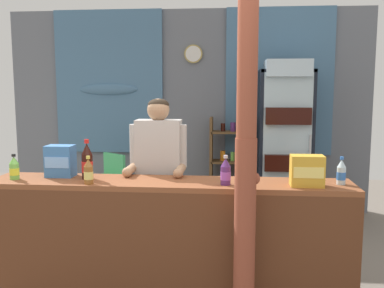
{
  "coord_description": "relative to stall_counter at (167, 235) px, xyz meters",
  "views": [
    {
      "loc": [
        0.63,
        -2.74,
        1.71
      ],
      "look_at": [
        0.27,
        1.1,
        1.2
      ],
      "focal_mm": 40.43,
      "sensor_mm": 36.0,
      "label": 1
    }
  ],
  "objects": [
    {
      "name": "soda_bottle_cola",
      "position": [
        -0.65,
        0.12,
        0.53
      ],
      "size": [
        0.09,
        0.09,
        0.31
      ],
      "color": "black",
      "rests_on": "stall_counter"
    },
    {
      "name": "soda_bottle_iced_tea",
      "position": [
        -0.58,
        -0.06,
        0.49
      ],
      "size": [
        0.07,
        0.07,
        0.21
      ],
      "color": "brown",
      "rests_on": "stall_counter"
    },
    {
      "name": "timber_post",
      "position": [
        0.58,
        -0.29,
        0.73
      ],
      "size": [
        0.17,
        0.15,
        2.75
      ],
      "color": "brown",
      "rests_on": "ground"
    },
    {
      "name": "back_wall_curtained",
      "position": [
        -0.14,
        2.84,
        0.84
      ],
      "size": [
        4.96,
        0.22,
        2.76
      ],
      "color": "slate",
      "rests_on": "ground"
    },
    {
      "name": "bottle_shelf_rack",
      "position": [
        0.42,
        2.57,
        0.1
      ],
      "size": [
        0.48,
        0.28,
        1.32
      ],
      "color": "brown",
      "rests_on": "ground"
    },
    {
      "name": "snack_box_biscuit",
      "position": [
        -0.9,
        0.19,
        0.53
      ],
      "size": [
        0.22,
        0.16,
        0.25
      ],
      "color": "#3D75B7",
      "rests_on": "stall_counter"
    },
    {
      "name": "snack_box_choco_powder",
      "position": [
        1.03,
        0.02,
        0.51
      ],
      "size": [
        0.24,
        0.15,
        0.23
      ],
      "color": "gold",
      "rests_on": "stall_counter"
    },
    {
      "name": "plastic_lawn_chair",
      "position": [
        -1.11,
        2.15,
        -0.1
      ],
      "size": [
        0.62,
        0.62,
        0.86
      ],
      "color": "#4CC675",
      "rests_on": "ground"
    },
    {
      "name": "soda_bottle_water",
      "position": [
        1.29,
        0.1,
        0.49
      ],
      "size": [
        0.07,
        0.07,
        0.21
      ],
      "color": "silver",
      "rests_on": "stall_counter"
    },
    {
      "name": "shopkeeper",
      "position": [
        -0.15,
        0.48,
        0.43
      ],
      "size": [
        0.49,
        0.42,
        1.61
      ],
      "color": "#28282D",
      "rests_on": "ground"
    },
    {
      "name": "ground_plane",
      "position": [
        -0.14,
        0.88,
        -0.59
      ],
      "size": [
        8.31,
        8.31,
        0.0
      ],
      "primitive_type": "plane",
      "color": "slate"
    },
    {
      "name": "soda_bottle_lime_soda",
      "position": [
        -1.22,
        0.05,
        0.48
      ],
      "size": [
        0.07,
        0.07,
        0.2
      ],
      "color": "#75C64C",
      "rests_on": "stall_counter"
    },
    {
      "name": "drink_fridge",
      "position": [
        1.13,
        2.31,
        0.52
      ],
      "size": [
        0.65,
        0.74,
        2.03
      ],
      "color": "black",
      "rests_on": "ground"
    },
    {
      "name": "soda_bottle_grape_soda",
      "position": [
        0.44,
        0.01,
        0.49
      ],
      "size": [
        0.08,
        0.08,
        0.22
      ],
      "color": "#56286B",
      "rests_on": "stall_counter"
    },
    {
      "name": "stall_counter",
      "position": [
        0.0,
        0.0,
        0.0
      ],
      "size": [
        2.81,
        0.45,
        0.99
      ],
      "color": "brown",
      "rests_on": "ground"
    }
  ]
}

